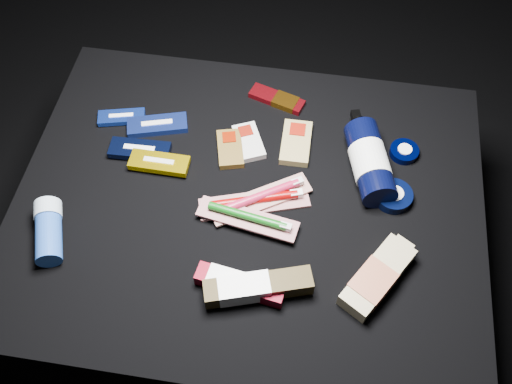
# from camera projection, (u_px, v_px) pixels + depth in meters

# --- Properties ---
(ground) EXTENTS (3.00, 3.00, 0.00)m
(ground) POSITION_uv_depth(u_px,v_px,m) (250.00, 279.00, 1.53)
(ground) COLOR black
(ground) RESTS_ON ground
(cloth_table) EXTENTS (0.98, 0.78, 0.40)m
(cloth_table) POSITION_uv_depth(u_px,v_px,m) (249.00, 245.00, 1.36)
(cloth_table) COLOR black
(cloth_table) RESTS_ON ground
(luna_bar_0) EXTENTS (0.14, 0.09, 0.02)m
(luna_bar_0) POSITION_uv_depth(u_px,v_px,m) (157.00, 125.00, 1.30)
(luna_bar_0) COLOR #1E3698
(luna_bar_0) RESTS_ON cloth_table
(luna_bar_1) EXTENTS (0.11, 0.06, 0.01)m
(luna_bar_1) POSITION_uv_depth(u_px,v_px,m) (122.00, 117.00, 1.31)
(luna_bar_1) COLOR #1B3EBA
(luna_bar_1) RESTS_ON cloth_table
(luna_bar_2) EXTENTS (0.13, 0.05, 0.02)m
(luna_bar_2) POSITION_uv_depth(u_px,v_px,m) (140.00, 150.00, 1.25)
(luna_bar_2) COLOR black
(luna_bar_2) RESTS_ON cloth_table
(luna_bar_3) EXTENTS (0.13, 0.05, 0.02)m
(luna_bar_3) POSITION_uv_depth(u_px,v_px,m) (159.00, 163.00, 1.23)
(luna_bar_3) COLOR #E3BA06
(luna_bar_3) RESTS_ON cloth_table
(clif_bar_0) EXTENTS (0.08, 0.11, 0.02)m
(clif_bar_0) POSITION_uv_depth(u_px,v_px,m) (230.00, 147.00, 1.26)
(clif_bar_0) COLOR brown
(clif_bar_0) RESTS_ON cloth_table
(clif_bar_1) EXTENTS (0.09, 0.11, 0.02)m
(clif_bar_1) POSITION_uv_depth(u_px,v_px,m) (248.00, 140.00, 1.27)
(clif_bar_1) COLOR silver
(clif_bar_1) RESTS_ON cloth_table
(clif_bar_2) EXTENTS (0.06, 0.12, 0.02)m
(clif_bar_2) POSITION_uv_depth(u_px,v_px,m) (296.00, 141.00, 1.27)
(clif_bar_2) COLOR #A28F51
(clif_bar_2) RESTS_ON cloth_table
(power_bar) EXTENTS (0.14, 0.08, 0.02)m
(power_bar) POSITION_uv_depth(u_px,v_px,m) (280.00, 100.00, 1.34)
(power_bar) COLOR maroon
(power_bar) RESTS_ON cloth_table
(lotion_bottle) EXTENTS (0.12, 0.24, 0.08)m
(lotion_bottle) POSITION_uv_depth(u_px,v_px,m) (370.00, 162.00, 1.20)
(lotion_bottle) COLOR black
(lotion_bottle) RESTS_ON cloth_table
(cream_tin_upper) EXTENTS (0.06, 0.06, 0.02)m
(cream_tin_upper) POSITION_uv_depth(u_px,v_px,m) (404.00, 152.00, 1.25)
(cream_tin_upper) COLOR black
(cream_tin_upper) RESTS_ON cloth_table
(cream_tin_lower) EXTENTS (0.08, 0.08, 0.02)m
(cream_tin_lower) POSITION_uv_depth(u_px,v_px,m) (393.00, 196.00, 1.19)
(cream_tin_lower) COLOR black
(cream_tin_lower) RESTS_ON cloth_table
(bodywash_bottle) EXTENTS (0.14, 0.18, 0.04)m
(bodywash_bottle) POSITION_uv_depth(u_px,v_px,m) (376.00, 278.00, 1.08)
(bodywash_bottle) COLOR tan
(bodywash_bottle) RESTS_ON cloth_table
(deodorant_stick) EXTENTS (0.10, 0.14, 0.06)m
(deodorant_stick) POSITION_uv_depth(u_px,v_px,m) (48.00, 231.00, 1.13)
(deodorant_stick) COLOR #2451AE
(deodorant_stick) RESTS_ON cloth_table
(toothbrush_pack_0) EXTENTS (0.23, 0.12, 0.03)m
(toothbrush_pack_0) POSITION_uv_depth(u_px,v_px,m) (256.00, 201.00, 1.18)
(toothbrush_pack_0) COLOR #BBB4AE
(toothbrush_pack_0) RESTS_ON cloth_table
(toothbrush_pack_1) EXTENTS (0.21, 0.16, 0.02)m
(toothbrush_pack_1) POSITION_uv_depth(u_px,v_px,m) (262.00, 197.00, 1.18)
(toothbrush_pack_1) COLOR silver
(toothbrush_pack_1) RESTS_ON cloth_table
(toothbrush_pack_2) EXTENTS (0.21, 0.08, 0.02)m
(toothbrush_pack_2) POSITION_uv_depth(u_px,v_px,m) (249.00, 218.00, 1.15)
(toothbrush_pack_2) COLOR beige
(toothbrush_pack_2) RESTS_ON cloth_table
(toothpaste_carton_red) EXTENTS (0.17, 0.06, 0.03)m
(toothpaste_carton_red) POSITION_uv_depth(u_px,v_px,m) (236.00, 284.00, 1.08)
(toothpaste_carton_red) COLOR maroon
(toothpaste_carton_red) RESTS_ON cloth_table
(toothpaste_carton_green) EXTENTS (0.21, 0.10, 0.04)m
(toothpaste_carton_green) POSITION_uv_depth(u_px,v_px,m) (253.00, 288.00, 1.06)
(toothpaste_carton_green) COLOR #32270D
(toothpaste_carton_green) RESTS_ON cloth_table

